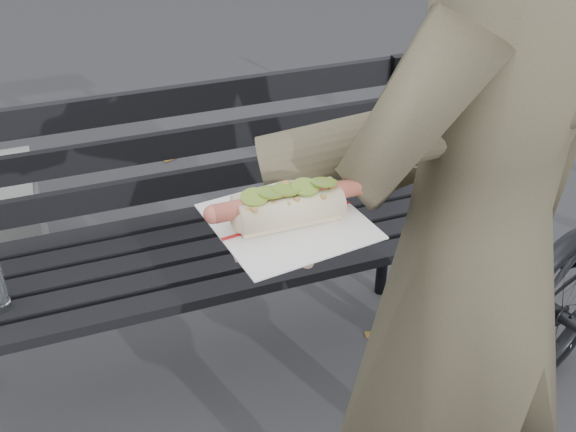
# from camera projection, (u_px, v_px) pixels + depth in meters

# --- Properties ---
(park_bench) EXTENTS (1.50, 0.44, 0.88)m
(park_bench) POSITION_uv_depth(u_px,v_px,m) (190.00, 222.00, 1.88)
(park_bench) COLOR black
(park_bench) RESTS_ON ground
(person) EXTENTS (0.71, 0.57, 1.72)m
(person) POSITION_uv_depth(u_px,v_px,m) (471.00, 258.00, 1.19)
(person) COLOR brown
(person) RESTS_ON ground
(held_hotdog) EXTENTS (0.62, 0.30, 0.20)m
(held_hotdog) POSITION_uv_depth(u_px,v_px,m) (394.00, 151.00, 0.97)
(held_hotdog) COLOR brown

